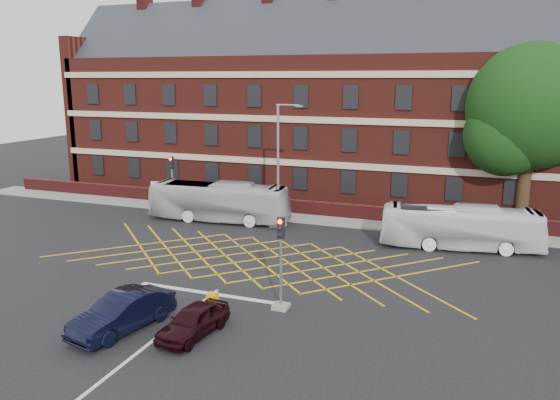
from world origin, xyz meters
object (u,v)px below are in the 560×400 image
(car_maroon, at_px, (193,321))
(traffic_light_far, at_px, (173,188))
(bus_right, at_px, (460,227))
(street_lamp, at_px, (279,186))
(direction_signs, at_px, (157,191))
(bus_left, at_px, (219,202))
(car_navy, at_px, (122,312))
(traffic_light_near, at_px, (281,272))
(deciduous_tree, at_px, (530,115))
(utility_cabinet, at_px, (213,303))

(car_maroon, height_order, traffic_light_far, traffic_light_far)
(traffic_light_far, bearing_deg, bus_right, -6.39)
(street_lamp, xyz_separation_m, direction_signs, (-11.15, 1.92, -1.52))
(bus_left, relative_size, bus_right, 1.08)
(bus_right, bearing_deg, car_navy, 134.37)
(traffic_light_near, bearing_deg, bus_left, 126.50)
(deciduous_tree, distance_m, traffic_light_near, 23.32)
(bus_left, bearing_deg, bus_right, -96.85)
(deciduous_tree, height_order, direction_signs, deciduous_tree)
(street_lamp, bearing_deg, traffic_light_near, -69.11)
(deciduous_tree, relative_size, street_lamp, 1.49)
(deciduous_tree, bearing_deg, street_lamp, -157.45)
(direction_signs, bearing_deg, bus_right, -6.83)
(traffic_light_near, xyz_separation_m, direction_signs, (-16.16, 15.03, -0.39))
(traffic_light_near, bearing_deg, traffic_light_far, 134.69)
(street_lamp, height_order, utility_cabinet, street_lamp)
(car_navy, xyz_separation_m, traffic_light_near, (5.40, 4.29, 0.99))
(car_maroon, distance_m, traffic_light_far, 22.02)
(car_navy, relative_size, traffic_light_far, 1.10)
(car_maroon, relative_size, street_lamp, 0.43)
(traffic_light_far, bearing_deg, utility_cabinet, -53.82)
(car_navy, xyz_separation_m, traffic_light_far, (-9.10, 18.95, 0.99))
(bus_right, height_order, car_maroon, bus_right)
(car_maroon, height_order, direction_signs, direction_signs)
(bus_left, distance_m, utility_cabinet, 16.12)
(car_maroon, height_order, deciduous_tree, deciduous_tree)
(traffic_light_near, height_order, traffic_light_far, same)
(car_navy, height_order, utility_cabinet, car_navy)
(utility_cabinet, bearing_deg, bus_left, 115.58)
(traffic_light_far, distance_m, utility_cabinet, 20.06)
(car_maroon, bearing_deg, direction_signs, 133.86)
(car_navy, height_order, direction_signs, direction_signs)
(bus_left, height_order, street_lamp, street_lamp)
(car_navy, distance_m, traffic_light_far, 21.05)
(bus_right, relative_size, deciduous_tree, 0.76)
(bus_left, xyz_separation_m, deciduous_tree, (20.55, 6.70, 6.28))
(car_navy, bearing_deg, traffic_light_far, 128.28)
(bus_right, bearing_deg, utility_cabinet, 135.96)
(bus_right, height_order, traffic_light_far, traffic_light_far)
(bus_right, bearing_deg, traffic_light_near, 141.29)
(bus_left, distance_m, car_navy, 17.83)
(bus_right, relative_size, traffic_light_near, 2.24)
(car_navy, distance_m, deciduous_tree, 29.85)
(traffic_light_near, distance_m, direction_signs, 22.07)
(street_lamp, bearing_deg, direction_signs, 170.23)
(bus_left, relative_size, car_maroon, 2.80)
(car_maroon, bearing_deg, car_navy, -161.43)
(street_lamp, bearing_deg, bus_left, -178.91)
(traffic_light_near, bearing_deg, car_navy, -141.57)
(direction_signs, relative_size, utility_cabinet, 2.37)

